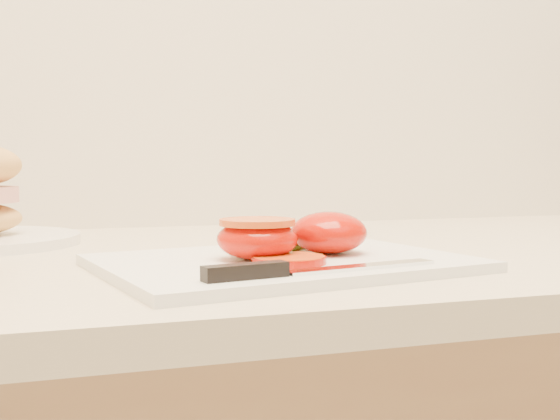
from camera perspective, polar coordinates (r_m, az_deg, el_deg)
name	(u,v)px	position (r m, az deg, el deg)	size (l,w,h in m)	color
cutting_board	(283,263)	(0.67, 0.27, -4.33)	(0.34, 0.24, 0.01)	white
tomato_half_dome	(329,233)	(0.70, 3.98, -1.84)	(0.08, 0.08, 0.04)	red
tomato_half_cut	(257,237)	(0.65, -1.86, -2.22)	(0.08, 0.08, 0.04)	red
tomato_slice_0	(289,260)	(0.63, 0.72, -4.05)	(0.06, 0.06, 0.01)	#D1530D
lettuce_leaf_0	(273,237)	(0.75, -0.61, -2.18)	(0.11, 0.08, 0.02)	#7CBA31
knife	(294,269)	(0.57, 1.11, -4.86)	(0.22, 0.06, 0.01)	silver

